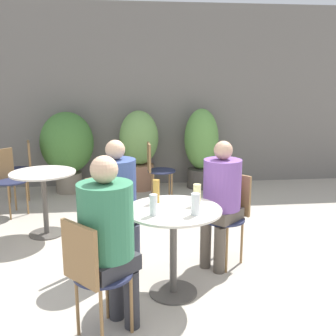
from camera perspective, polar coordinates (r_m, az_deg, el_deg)
name	(u,v)px	position (r m, az deg, el deg)	size (l,w,h in m)	color
ground_plane	(168,306)	(3.33, 0.02, -19.36)	(20.00, 20.00, 0.00)	#B2A899
storefront_wall	(143,97)	(6.70, -3.71, 10.28)	(10.00, 0.06, 3.00)	slate
cafe_table_near	(173,228)	(3.25, 0.79, -8.75)	(0.79, 0.79, 0.75)	#514C47
cafe_table_far	(44,188)	(4.72, -17.58, -2.73)	(0.74, 0.74, 0.75)	#514C47
bistro_chair_0	(229,209)	(3.90, 8.83, -5.93)	(0.47, 0.47, 0.88)	#232847
bistro_chair_1	(108,212)	(3.83, -8.70, -6.26)	(0.47, 0.47, 0.88)	#232847
bistro_chair_2	(92,269)	(2.75, -10.94, -14.14)	(0.47, 0.47, 0.88)	#232847
bistro_chair_3	(6,175)	(5.64, -22.41, -0.96)	(0.47, 0.47, 0.88)	#232847
bistro_chair_5	(23,164)	(6.28, -20.26, 0.51)	(0.44, 0.42, 0.88)	#232847
bistro_chair_6	(155,166)	(5.77, -1.83, 0.29)	(0.41, 0.41, 0.88)	#232847
seated_person_0	(221,194)	(3.72, 7.70, -3.69)	(0.45, 0.45, 1.23)	brown
seated_person_1	(118,195)	(3.66, -7.33, -3.84)	(0.47, 0.47, 1.24)	#42475B
seated_person_2	(108,231)	(2.74, -8.69, -9.09)	(0.48, 0.48, 1.29)	#2D2D33
beer_glass_0	(153,205)	(3.02, -2.13, -5.37)	(0.06, 0.06, 0.17)	silver
beer_glass_1	(195,204)	(3.04, 3.99, -5.26)	(0.07, 0.07, 0.17)	silver
beer_glass_2	(197,195)	(3.27, 4.23, -3.88)	(0.07, 0.07, 0.18)	beige
beer_glass_3	(156,191)	(3.33, -1.73, -3.39)	(0.06, 0.06, 0.20)	#B28433
potted_plant_0	(67,146)	(6.44, -14.42, 3.16)	(0.83, 0.83, 1.29)	slate
potted_plant_1	(139,146)	(6.43, -4.22, 3.22)	(0.63, 0.63, 1.30)	#93664C
potted_plant_2	(201,146)	(6.55, 4.85, 3.23)	(0.56, 0.56, 1.32)	#47423D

